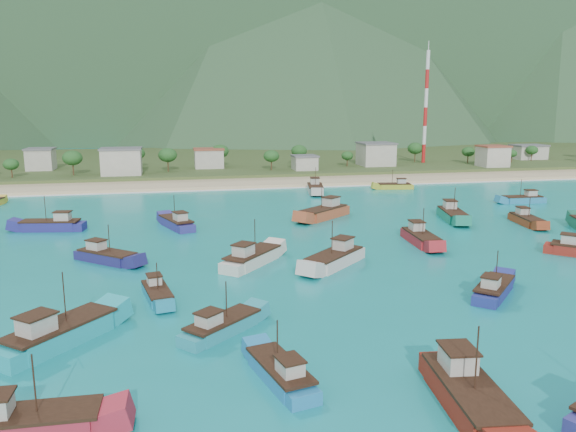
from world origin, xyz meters
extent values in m
plane|color=#0C8578|center=(0.00, 0.00, 0.00)|extent=(600.00, 600.00, 0.00)
cube|color=beige|center=(0.00, 79.00, 0.00)|extent=(400.00, 18.00, 1.20)
cube|color=#385123|center=(0.00, 140.00, 0.00)|extent=(400.00, 110.00, 2.40)
cube|color=white|center=(0.00, 69.50, 0.00)|extent=(400.00, 2.50, 0.08)
cube|color=#385942|center=(120.00, 400.00, 100.00)|extent=(1100.00, 160.00, 200.00)
cube|color=#284C2D|center=(-40.00, 300.00, 75.00)|extent=(800.00, 160.00, 150.00)
cone|color=#284C2D|center=(60.00, 300.00, 85.00)|extent=(280.00, 280.00, 170.00)
cube|color=beige|center=(-58.79, 112.00, 4.71)|extent=(7.68, 8.38, 6.22)
cube|color=beige|center=(-33.34, 94.36, 5.21)|extent=(11.04, 8.57, 7.22)
cube|color=beige|center=(-7.52, 106.62, 4.48)|extent=(8.90, 7.42, 5.75)
cube|color=beige|center=(21.14, 95.03, 3.62)|extent=(6.97, 7.03, 4.04)
cube|color=beige|center=(47.24, 102.67, 5.14)|extent=(10.51, 10.14, 7.08)
cube|color=beige|center=(83.30, 91.53, 4.78)|extent=(8.35, 7.43, 6.35)
cube|color=beige|center=(110.28, 111.56, 4.00)|extent=(11.20, 8.01, 4.80)
cylinder|color=red|center=(66.82, 108.00, 4.75)|extent=(1.20, 1.20, 6.30)
cylinder|color=white|center=(66.82, 108.00, 11.05)|extent=(1.20, 1.20, 6.30)
cylinder|color=red|center=(66.82, 108.00, 17.35)|extent=(1.20, 1.20, 6.30)
cylinder|color=white|center=(66.82, 108.00, 23.65)|extent=(1.20, 1.20, 6.30)
cylinder|color=red|center=(66.82, 108.00, 29.94)|extent=(1.20, 1.20, 6.30)
cylinder|color=white|center=(66.82, 108.00, 36.24)|extent=(1.20, 1.20, 6.30)
cube|color=navy|center=(16.54, -17.84, 0.46)|extent=(8.61, 8.74, 1.72)
cube|color=beige|center=(15.19, -19.23, 2.02)|extent=(2.75, 2.75, 1.40)
cylinder|color=#382114|center=(16.92, -17.46, 3.26)|extent=(0.12, 0.12, 3.88)
cube|color=teal|center=(57.09, 36.52, 0.48)|extent=(9.74, 3.25, 1.75)
cube|color=beige|center=(59.06, 36.44, 2.06)|extent=(2.26, 1.85, 1.42)
cylinder|color=#382114|center=(56.54, 36.54, 3.32)|extent=(0.12, 0.12, 3.94)
cube|color=teal|center=(-21.65, -11.19, 0.34)|extent=(3.91, 8.45, 1.48)
cube|color=beige|center=(-21.97, -9.55, 1.68)|extent=(1.81, 2.10, 1.20)
cylinder|color=#382114|center=(-21.56, -11.64, 2.75)|extent=(0.12, 0.12, 3.33)
cube|color=beige|center=(37.33, -3.96, 2.20)|extent=(2.96, 2.95, 1.50)
cube|color=#1F7DB9|center=(-11.68, -32.81, 0.42)|extent=(4.69, 9.40, 1.64)
cube|color=beige|center=(-11.25, -34.61, 1.91)|extent=(2.08, 2.38, 1.33)
cylinder|color=#382114|center=(-11.80, -32.32, 3.09)|extent=(0.12, 0.12, 3.69)
cube|color=#B72537|center=(-29.55, -36.84, 0.55)|extent=(10.58, 3.41, 1.91)
cylinder|color=#382114|center=(-28.96, -36.86, 3.65)|extent=(0.12, 0.12, 4.29)
cube|color=navy|center=(-40.59, 28.66, 0.60)|extent=(11.41, 5.03, 2.00)
cube|color=beige|center=(-38.36, 28.29, 2.42)|extent=(2.80, 2.40, 1.63)
cylinder|color=#382114|center=(-41.21, 28.77, 3.86)|extent=(0.12, 0.12, 4.51)
cube|color=#1BA7B2|center=(-30.12, -21.74, 0.69)|extent=(10.47, 11.51, 2.19)
cube|color=beige|center=(-31.70, -23.62, 2.68)|extent=(3.45, 3.51, 1.78)
cylinder|color=#382114|center=(-29.67, -21.21, 4.25)|extent=(0.12, 0.12, 4.93)
cube|color=#B2232B|center=(18.76, 6.48, 0.57)|extent=(3.95, 10.85, 1.93)
cube|color=beige|center=(18.93, 8.65, 2.32)|extent=(2.13, 2.56, 1.57)
cylinder|color=#382114|center=(18.72, 5.88, 3.71)|extent=(0.12, 0.12, 4.35)
cube|color=#B34E2C|center=(9.05, 29.13, 0.74)|extent=(11.99, 10.99, 2.29)
cube|color=beige|center=(11.01, 30.80, 2.82)|extent=(3.67, 3.61, 1.86)
cylinder|color=#382114|center=(8.51, 28.67, 4.46)|extent=(0.12, 0.12, 5.15)
cube|color=navy|center=(-28.77, 5.74, 0.50)|extent=(9.36, 8.72, 1.80)
cube|color=beige|center=(-30.29, 7.08, 2.13)|extent=(2.88, 2.84, 1.46)
cylinder|color=#382114|center=(-28.35, 5.37, 3.42)|extent=(0.12, 0.12, 4.05)
cube|color=#B1AAA1|center=(15.43, 59.93, 0.65)|extent=(5.49, 11.97, 2.10)
cube|color=beige|center=(15.86, 62.25, 2.55)|extent=(2.56, 2.97, 1.70)
cylinder|color=#382114|center=(15.31, 59.29, 4.06)|extent=(0.12, 0.12, 4.72)
cube|color=silver|center=(-9.00, 0.48, 0.63)|extent=(9.82, 10.79, 2.05)
cube|color=beige|center=(-10.49, -1.29, 2.49)|extent=(3.23, 3.29, 1.67)
cylinder|color=#382114|center=(-8.59, 0.97, 3.96)|extent=(0.12, 0.12, 4.62)
cube|color=#167E61|center=(32.59, 22.27, 0.64)|extent=(5.89, 11.91, 2.08)
cube|color=beige|center=(33.12, 24.55, 2.53)|extent=(2.63, 3.01, 1.69)
cylinder|color=#382114|center=(32.44, 21.64, 4.02)|extent=(0.12, 0.12, 4.68)
cube|color=silver|center=(1.76, -2.62, 0.65)|extent=(10.68, 10.49, 2.10)
cube|color=beige|center=(3.46, -0.97, 2.55)|extent=(3.36, 3.35, 1.71)
cylinder|color=#382114|center=(1.29, -3.07, 4.07)|extent=(0.12, 0.12, 4.73)
cube|color=gold|center=(37.11, 62.00, 0.43)|extent=(9.48, 4.09, 1.67)
cube|color=beige|center=(38.96, 61.71, 1.94)|extent=(2.32, 1.98, 1.35)
cylinder|color=#382114|center=(36.59, 62.08, 3.14)|extent=(0.12, 0.12, 3.75)
cube|color=navy|center=(-19.02, 26.55, 0.55)|extent=(6.55, 10.93, 1.91)
cube|color=beige|center=(-18.27, 24.53, 2.29)|extent=(2.63, 2.91, 1.55)
cylinder|color=#382114|center=(-19.22, 27.11, 3.66)|extent=(0.12, 0.12, 4.30)
cube|color=#93361A|center=(44.04, 15.90, 0.48)|extent=(4.36, 9.99, 1.76)
cube|color=beige|center=(44.36, 17.85, 2.07)|extent=(2.10, 2.45, 1.43)
cylinder|color=#382114|center=(43.95, 15.36, 3.33)|extent=(0.12, 0.12, 3.95)
cube|color=maroon|center=(0.90, -39.94, 0.70)|extent=(4.96, 12.38, 2.19)
cube|color=beige|center=(1.19, -37.49, 2.68)|extent=(2.52, 2.98, 1.78)
cylinder|color=#382114|center=(0.82, -40.62, 4.25)|extent=(0.12, 0.12, 4.93)
cube|color=teal|center=(-15.25, -22.39, 0.44)|extent=(8.73, 8.26, 1.69)
cube|color=beige|center=(-16.65, -23.66, 1.97)|extent=(2.71, 2.68, 1.37)
cylinder|color=#382114|center=(-14.85, -22.04, 3.19)|extent=(0.12, 0.12, 3.80)
camera|label=1|loc=(-19.60, -73.57, 21.81)|focal=35.00mm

